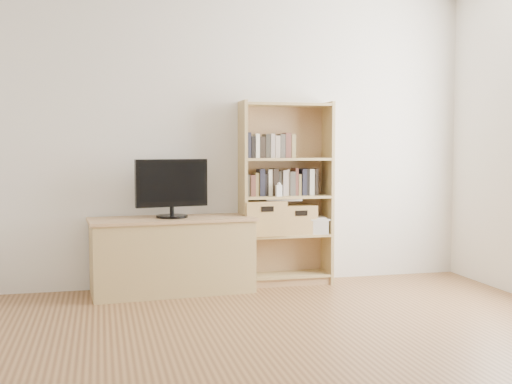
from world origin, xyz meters
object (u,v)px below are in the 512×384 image
object	(u,v)px
tv_stand	(172,257)
basket_left	(262,218)
basket_right	(297,219)
baby_monitor	(279,191)
television	(172,189)
bookshelf	(286,193)
laptop	(283,199)

from	to	relation	value
tv_stand	basket_left	size ratio (longest dim) A/B	3.62
basket_left	basket_right	bearing A→B (deg)	-2.48
basket_left	basket_right	xyz separation A→B (m)	(0.31, -0.00, -0.02)
tv_stand	baby_monitor	size ratio (longest dim) A/B	13.31
tv_stand	basket_left	world-z (taller)	basket_left
television	baby_monitor	xyz separation A→B (m)	(0.92, 0.01, -0.03)
baby_monitor	basket_left	xyz separation A→B (m)	(-0.12, 0.08, -0.24)
bookshelf	television	distance (m)	1.02
laptop	baby_monitor	bearing A→B (deg)	-118.22
bookshelf	baby_monitor	world-z (taller)	bookshelf
baby_monitor	basket_left	distance (m)	0.28
baby_monitor	laptop	distance (m)	0.13
television	tv_stand	bearing A→B (deg)	169.27
bookshelf	basket_left	bearing A→B (deg)	-178.81
basket_left	television	bearing A→B (deg)	-175.32
tv_stand	basket_right	size ratio (longest dim) A/B	4.27
television	basket_right	xyz separation A→B (m)	(1.11, 0.10, -0.29)
bookshelf	baby_monitor	distance (m)	0.13
tv_stand	basket_right	xyz separation A→B (m)	(1.11, 0.10, 0.27)
bookshelf	basket_right	xyz separation A→B (m)	(0.10, -0.00, -0.23)
bookshelf	television	size ratio (longest dim) A/B	2.64
bookshelf	laptop	size ratio (longest dim) A/B	5.23
baby_monitor	basket_left	bearing A→B (deg)	140.92
bookshelf	baby_monitor	xyz separation A→B (m)	(-0.09, -0.09, 0.03)
baby_monitor	basket_right	distance (m)	0.33
television	basket_right	bearing A→B (deg)	-5.65
baby_monitor	laptop	bearing A→B (deg)	48.16
tv_stand	bookshelf	size ratio (longest dim) A/B	0.82
basket_right	tv_stand	bearing A→B (deg)	-176.48
tv_stand	basket_right	distance (m)	1.14
basket_right	laptop	world-z (taller)	laptop
bookshelf	basket_left	xyz separation A→B (m)	(-0.21, -0.00, -0.21)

